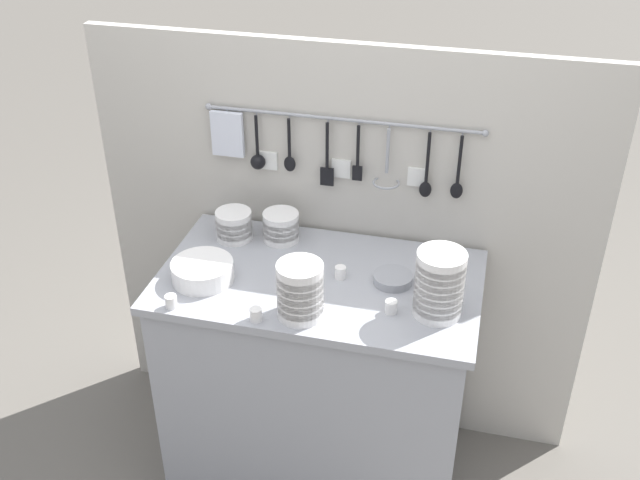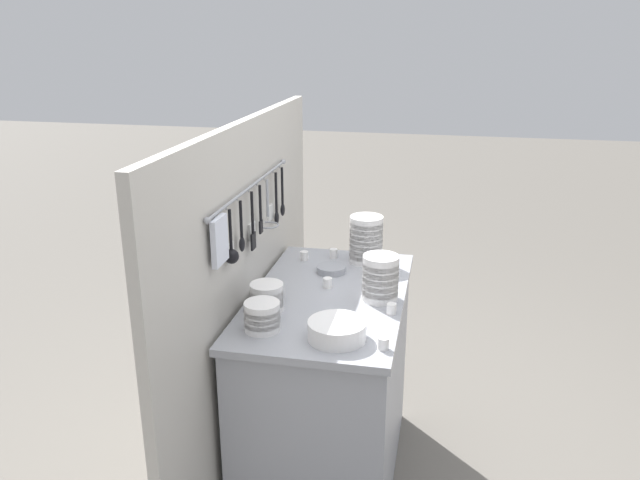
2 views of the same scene
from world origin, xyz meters
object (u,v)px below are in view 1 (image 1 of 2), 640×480
object	(u,v)px
bowl_stack_back_corner	(281,226)
cup_centre	(171,302)
cup_front_left	(340,272)
bowl_stack_tall_left	(300,291)
bowl_stack_short_front	(439,284)
cup_front_right	(256,315)
bowl_stack_nested_right	(234,225)
steel_mixing_bowl	(393,278)
cup_mid_row	(436,257)
cup_by_caddy	(391,307)
cup_back_left	(450,280)
plate_stack	(203,271)

from	to	relation	value
bowl_stack_back_corner	cup_centre	world-z (taller)	bowl_stack_back_corner
cup_front_left	cup_centre	xyz separation A→B (m)	(-0.50, -0.30, 0.00)
cup_front_left	bowl_stack_tall_left	bearing A→B (deg)	-108.19
bowl_stack_short_front	cup_front_right	world-z (taller)	bowl_stack_short_front
bowl_stack_back_corner	bowl_stack_tall_left	xyz separation A→B (m)	(0.19, -0.43, 0.04)
bowl_stack_nested_right	bowl_stack_tall_left	world-z (taller)	bowl_stack_tall_left
bowl_stack_short_front	cup_centre	size ratio (longest dim) A/B	5.13
steel_mixing_bowl	cup_mid_row	xyz separation A→B (m)	(0.13, 0.16, 0.01)
cup_front_right	cup_by_caddy	bearing A→B (deg)	19.55
bowl_stack_short_front	cup_by_caddy	xyz separation A→B (m)	(-0.14, -0.03, -0.09)
cup_back_left	bowl_stack_tall_left	bearing A→B (deg)	-148.02
plate_stack	bowl_stack_back_corner	bearing A→B (deg)	59.69
bowl_stack_tall_left	cup_back_left	distance (m)	0.53
cup_front_left	plate_stack	bearing A→B (deg)	-164.76
bowl_stack_short_front	cup_centre	bearing A→B (deg)	-168.02
bowl_stack_back_corner	plate_stack	distance (m)	0.37
steel_mixing_bowl	cup_mid_row	bearing A→B (deg)	51.15
cup_centre	bowl_stack_short_front	bearing A→B (deg)	11.98
cup_back_left	cup_centre	xyz separation A→B (m)	(-0.87, -0.34, 0.00)
bowl_stack_tall_left	cup_mid_row	distance (m)	0.57
bowl_stack_tall_left	steel_mixing_bowl	size ratio (longest dim) A/B	1.42
steel_mixing_bowl	cup_front_left	world-z (taller)	cup_front_left
bowl_stack_back_corner	cup_centre	distance (m)	0.54
plate_stack	cup_by_caddy	bearing A→B (deg)	-2.41
cup_front_left	cup_centre	distance (m)	0.58
steel_mixing_bowl	cup_by_caddy	world-z (taller)	cup_by_caddy
cup_centre	cup_front_left	bearing A→B (deg)	30.89
bowl_stack_back_corner	bowl_stack_short_front	world-z (taller)	bowl_stack_short_front
bowl_stack_tall_left	cup_by_caddy	xyz separation A→B (m)	(0.28, 0.08, -0.07)
bowl_stack_back_corner	cup_front_right	size ratio (longest dim) A/B	3.00
plate_stack	cup_mid_row	world-z (taller)	plate_stack
cup_centre	cup_front_right	world-z (taller)	same
bowl_stack_tall_left	plate_stack	distance (m)	0.40
cup_mid_row	cup_back_left	bearing A→B (deg)	-64.13
bowl_stack_tall_left	cup_mid_row	world-z (taller)	bowl_stack_tall_left
bowl_stack_back_corner	cup_mid_row	size ratio (longest dim) A/B	3.00
cup_front_left	cup_centre	bearing A→B (deg)	-149.11
cup_back_left	cup_front_left	world-z (taller)	same
plate_stack	steel_mixing_bowl	bearing A→B (deg)	12.63
cup_by_caddy	steel_mixing_bowl	bearing A→B (deg)	97.31
steel_mixing_bowl	bowl_stack_nested_right	bearing A→B (deg)	167.13
bowl_stack_nested_right	steel_mixing_bowl	xyz separation A→B (m)	(0.62, -0.14, -0.04)
cup_by_caddy	cup_front_right	xyz separation A→B (m)	(-0.41, -0.15, 0.00)
cup_front_left	cup_by_caddy	size ratio (longest dim) A/B	1.00
steel_mixing_bowl	cup_front_left	distance (m)	0.18
plate_stack	steel_mixing_bowl	xyz separation A→B (m)	(0.63, 0.14, -0.02)
bowl_stack_nested_right	cup_front_left	xyz separation A→B (m)	(0.44, -0.16, -0.03)
cup_back_left	cup_centre	distance (m)	0.93
bowl_stack_tall_left	cup_front_left	size ratio (longest dim) A/B	4.33
cup_front_right	cup_mid_row	bearing A→B (deg)	42.58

